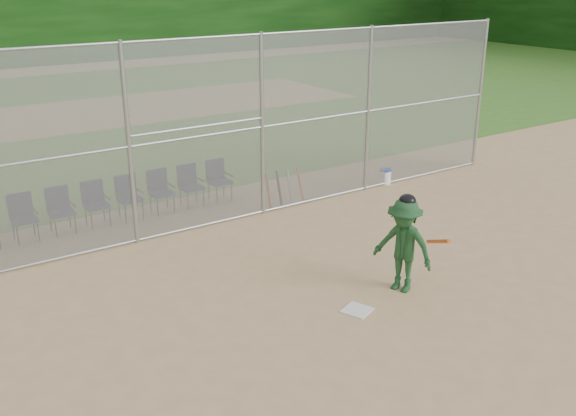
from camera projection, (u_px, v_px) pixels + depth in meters
ground at (376, 319)px, 10.15m from camera, size 100.00×100.00×0.00m
grass_strip at (60, 117)px, 24.17m from camera, size 100.00×100.00×0.00m
dirt_patch_far at (60, 117)px, 24.17m from camera, size 24.00×24.00×0.00m
backstop_fence at (221, 130)px, 13.33m from camera, size 16.09×0.09×4.00m
home_plate at (357, 310)px, 10.38m from camera, size 0.55×0.55×0.02m
batter_at_plate at (403, 245)px, 10.79m from camera, size 1.05×1.39×1.74m
water_cooler at (385, 176)px, 16.54m from camera, size 0.31×0.31×0.39m
spare_bats at (285, 188)px, 14.95m from camera, size 0.96×0.34×0.84m
chair_2 at (24, 219)px, 12.92m from camera, size 0.54×0.52×0.96m
chair_3 at (61, 211)px, 13.31m from camera, size 0.54×0.52×0.96m
chair_4 at (97, 205)px, 13.70m from camera, size 0.54×0.52×0.96m
chair_5 at (130, 198)px, 14.09m from camera, size 0.54×0.52×0.96m
chair_6 at (162, 192)px, 14.48m from camera, size 0.54×0.52×0.96m
chair_7 at (191, 186)px, 14.87m from camera, size 0.54×0.52×0.96m
chair_8 at (220, 181)px, 15.25m from camera, size 0.54×0.52×0.96m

